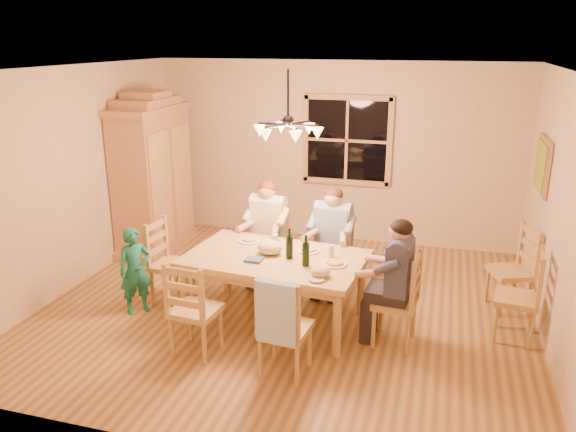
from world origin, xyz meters
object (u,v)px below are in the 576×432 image
(adult_woman, at_px, (268,220))
(chair_end_right, at_px, (394,315))
(armoire, at_px, (153,179))
(chair_far_left, at_px, (268,260))
(chair_near_right, at_px, (285,342))
(wine_bottle_a, at_px, (289,243))
(chair_end_left, at_px, (173,277))
(wine_bottle_b, at_px, (306,250))
(chair_near_left, at_px, (196,324))
(chair_far_right, at_px, (331,270))
(chandelier, at_px, (288,129))
(adult_plaid_man, at_px, (332,228))
(adult_slate_man, at_px, (398,267))
(dining_table, at_px, (275,265))
(chair_spare_front, at_px, (514,312))
(child, at_px, (135,271))
(chair_spare_back, at_px, (509,284))

(adult_woman, bearing_deg, chair_end_right, 153.43)
(armoire, bearing_deg, chair_far_left, -20.69)
(chair_near_right, bearing_deg, armoire, 141.88)
(wine_bottle_a, bearing_deg, chair_end_left, 175.07)
(chair_far_left, height_order, chair_near_right, same)
(chair_far_left, height_order, wine_bottle_b, wine_bottle_b)
(chair_far_left, bearing_deg, chair_near_left, 90.00)
(chair_near_right, bearing_deg, chair_far_right, 93.37)
(chair_far_left, height_order, adult_woman, adult_woman)
(armoire, bearing_deg, wine_bottle_a, -33.67)
(chandelier, height_order, adult_plaid_man, chandelier)
(adult_slate_man, bearing_deg, dining_table, 90.00)
(chair_far_left, height_order, chair_near_left, same)
(chandelier, distance_m, adult_plaid_man, 1.40)
(chair_spare_front, bearing_deg, adult_woman, 83.81)
(child, bearing_deg, chair_near_right, -65.51)
(chair_far_right, distance_m, chair_near_left, 1.98)
(wine_bottle_a, relative_size, child, 0.33)
(chair_far_left, relative_size, chair_near_left, 1.00)
(armoire, relative_size, chair_far_left, 2.32)
(chandelier, distance_m, chair_near_right, 2.21)
(chair_near_left, relative_size, chair_near_right, 1.00)
(chair_far_left, xyz_separation_m, wine_bottle_b, (0.77, -1.09, 0.62))
(adult_woman, relative_size, adult_plaid_man, 1.00)
(chair_far_right, distance_m, child, 2.31)
(chair_end_right, bearing_deg, chair_spare_back, -40.96)
(armoire, distance_m, chair_spare_back, 4.98)
(dining_table, relative_size, chair_far_right, 2.02)
(adult_slate_man, bearing_deg, adult_woman, 63.43)
(chandelier, xyz_separation_m, chair_spare_back, (2.45, 0.66, -1.77))
(adult_plaid_man, height_order, adult_slate_man, same)
(armoire, relative_size, chair_near_left, 2.32)
(chair_spare_back, bearing_deg, chandelier, 83.67)
(chair_spare_front, bearing_deg, adult_slate_man, 116.00)
(chair_near_left, bearing_deg, dining_table, 62.10)
(wine_bottle_a, bearing_deg, chair_far_left, 120.34)
(chandelier, bearing_deg, wine_bottle_a, -71.73)
(chair_near_left, relative_size, chair_spare_front, 1.00)
(chair_end_left, height_order, wine_bottle_b, wine_bottle_b)
(chair_near_left, height_order, adult_woman, adult_woman)
(child, bearing_deg, chair_spare_front, -38.39)
(chair_far_right, xyz_separation_m, chair_end_right, (0.86, -0.98, 0.00))
(wine_bottle_b, bearing_deg, chair_near_right, -89.34)
(chandelier, xyz_separation_m, adult_slate_man, (1.26, -0.47, -1.24))
(chair_spare_back, bearing_deg, chair_near_left, 99.81)
(chair_near_right, bearing_deg, dining_table, 117.90)
(chair_near_right, bearing_deg, chair_near_left, -180.00)
(armoire, xyz_separation_m, dining_table, (2.37, -1.69, -0.40))
(chandelier, height_order, dining_table, chandelier)
(chair_near_left, bearing_deg, chair_end_right, 26.57)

